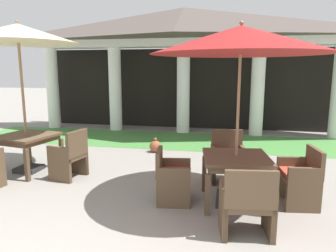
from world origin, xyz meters
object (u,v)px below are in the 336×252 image
at_px(patio_chair_near_foreground_west, 172,177).
at_px(patio_table_near_foreground, 236,162).
at_px(patio_chair_near_foreground_south, 247,204).
at_px(patio_table_mid_left, 27,140).
at_px(patio_umbrella_near_foreground, 241,42).
at_px(patio_umbrella_mid_left, 18,35).
at_px(terracotta_urn, 155,146).
at_px(patio_chair_near_foreground_east, 301,178).
at_px(patio_chair_mid_left_east, 70,156).
at_px(patio_chair_near_foreground_north, 228,159).

bearing_deg(patio_chair_near_foreground_west, patio_table_near_foreground, 90.00).
height_order(patio_chair_near_foreground_south, patio_table_mid_left, patio_chair_near_foreground_south).
bearing_deg(patio_umbrella_near_foreground, patio_umbrella_mid_left, 169.42).
xyz_separation_m(patio_umbrella_mid_left, terracotta_urn, (2.15, 1.91, -2.49)).
bearing_deg(patio_umbrella_mid_left, patio_chair_near_foreground_east, -7.21).
height_order(patio_chair_near_foreground_south, patio_chair_near_foreground_west, patio_chair_near_foreground_south).
xyz_separation_m(patio_chair_near_foreground_west, patio_chair_mid_left_east, (-2.05, 0.67, 0.03)).
distance_m(patio_chair_near_foreground_east, terracotta_urn, 3.80).
relative_size(patio_table_near_foreground, patio_chair_near_foreground_east, 1.22).
relative_size(patio_umbrella_mid_left, terracotta_urn, 7.93).
relative_size(patio_table_mid_left, patio_chair_mid_left_east, 1.25).
xyz_separation_m(patio_umbrella_near_foreground, patio_chair_near_foreground_south, (0.12, -0.95, -1.97)).
xyz_separation_m(patio_table_near_foreground, patio_umbrella_mid_left, (-4.02, 0.75, 2.00)).
height_order(patio_chair_near_foreground_west, patio_umbrella_mid_left, patio_umbrella_mid_left).
relative_size(patio_umbrella_near_foreground, patio_chair_near_foreground_south, 2.99).
bearing_deg(patio_chair_near_foreground_south, patio_umbrella_mid_left, 150.30).
bearing_deg(patio_umbrella_mid_left, patio_table_near_foreground, -10.58).
distance_m(patio_table_mid_left, patio_umbrella_mid_left, 1.99).
distance_m(patio_table_near_foreground, terracotta_urn, 3.29).
xyz_separation_m(patio_chair_near_foreground_south, patio_table_mid_left, (-4.15, 1.71, 0.23)).
relative_size(patio_table_near_foreground, terracotta_urn, 2.92).
relative_size(patio_chair_near_foreground_south, patio_umbrella_mid_left, 0.31).
bearing_deg(patio_chair_near_foreground_south, terracotta_urn, 111.59).
height_order(patio_umbrella_near_foreground, patio_umbrella_mid_left, patio_umbrella_mid_left).
relative_size(patio_table_near_foreground, patio_chair_near_foreground_west, 1.31).
bearing_deg(patio_table_near_foreground, patio_umbrella_mid_left, 169.42).
distance_m(patio_umbrella_mid_left, terracotta_urn, 3.80).
bearing_deg(patio_chair_mid_left_east, patio_table_mid_left, 90.00).
bearing_deg(patio_chair_near_foreground_east, patio_umbrella_mid_left, 75.45).
bearing_deg(patio_chair_near_foreground_west, patio_umbrella_near_foreground, 90.00).
distance_m(patio_umbrella_near_foreground, patio_chair_mid_left_east, 3.63).
xyz_separation_m(patio_table_near_foreground, terracotta_urn, (-1.87, 2.66, -0.49)).
height_order(patio_table_near_foreground, patio_chair_mid_left_east, patio_chair_mid_left_east).
height_order(patio_table_near_foreground, patio_chair_near_foreground_south, patio_chair_near_foreground_south).
height_order(patio_table_mid_left, terracotta_urn, patio_table_mid_left).
xyz_separation_m(patio_table_near_foreground, patio_chair_mid_left_east, (-3.00, 0.55, -0.22)).
bearing_deg(patio_umbrella_mid_left, patio_table_mid_left, -63.43).
xyz_separation_m(patio_table_near_foreground, patio_umbrella_near_foreground, (-0.00, 0.00, 1.74)).
xyz_separation_m(patio_table_near_foreground, patio_chair_near_foreground_north, (-0.12, 0.95, -0.22)).
bearing_deg(patio_chair_near_foreground_west, patio_chair_mid_left_east, -115.39).
relative_size(patio_umbrella_near_foreground, terracotta_urn, 7.29).
bearing_deg(patio_table_near_foreground, terracotta_urn, 125.18).
xyz_separation_m(patio_chair_near_foreground_west, terracotta_urn, (-0.93, 2.78, -0.24)).
bearing_deg(terracotta_urn, patio_table_mid_left, -138.41).
height_order(patio_chair_near_foreground_west, patio_table_mid_left, patio_chair_near_foreground_west).
distance_m(patio_umbrella_near_foreground, patio_table_mid_left, 4.45).
bearing_deg(terracotta_urn, patio_chair_mid_left_east, -118.05).
bearing_deg(patio_chair_near_foreground_south, patio_table_near_foreground, 90.00).
distance_m(patio_chair_near_foreground_east, patio_umbrella_mid_left, 5.48).
bearing_deg(patio_chair_mid_left_east, patio_chair_near_foreground_south, -104.35).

